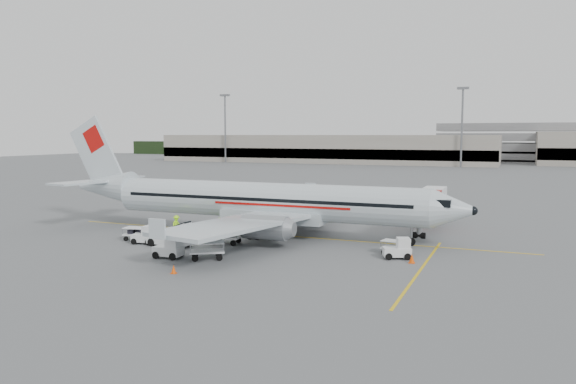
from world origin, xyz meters
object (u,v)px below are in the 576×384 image
Objects in this scene: tug_aft at (144,235)px; tug_mid at (168,247)px; jet_bridge at (429,210)px; tug_fore at (397,248)px; aircraft at (265,176)px; belt_loader at (170,230)px.

tug_mid is at bearing -43.91° from tug_aft.
tug_fore is at bearing -90.63° from jet_bridge.
aircraft is 10.06m from belt_loader.
jet_bridge is at bearing 46.53° from belt_loader.
belt_loader reaches higher than tug_mid.
tug_mid is at bearing -103.43° from aircraft.
jet_bridge is at bearing 31.63° from tug_aft.
tug_mid is at bearing -128.00° from jet_bridge.
jet_bridge reaches higher than belt_loader.
aircraft is 12.60m from tug_mid.
tug_aft is (-7.75, -7.55, -4.65)m from aircraft.
jet_bridge is 6.87× the size of tug_mid.
tug_fore reaches higher than tug_aft.
tug_aft is (-2.64, 0.11, -0.59)m from belt_loader.
belt_loader is (-5.11, -7.66, -4.06)m from aircraft.
tug_mid reaches higher than tug_aft.
tug_aft is (-21.08, -16.50, -1.14)m from jet_bridge.
tug_mid is (-2.72, -11.41, -4.60)m from aircraft.
aircraft is 16.44m from jet_bridge.
jet_bridge is 14.15m from tug_fore.
aircraft is at bearing 74.11° from tug_mid.
tug_aft is (-5.03, 3.86, -0.05)m from tug_mid.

